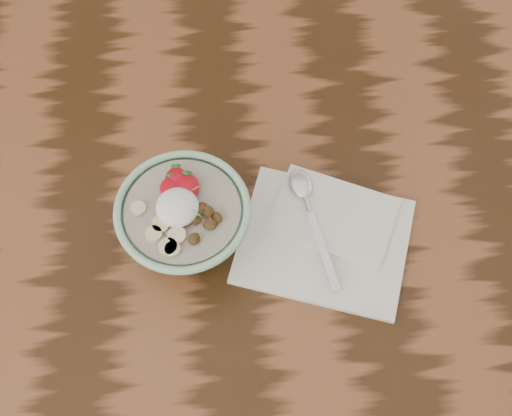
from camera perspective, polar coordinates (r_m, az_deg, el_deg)
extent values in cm
cube|color=#341D0D|center=(108.01, -2.63, -0.92)|extent=(160.00, 90.00, 4.00)
cylinder|color=#99CDA6|center=(104.16, -5.44, -2.49)|extent=(8.13, 8.13, 1.16)
torus|color=#99CDA6|center=(95.62, -5.92, -0.16)|extent=(18.49, 18.49, 1.07)
cylinder|color=#B2AB94|center=(96.14, -5.89, -0.31)|extent=(15.68, 15.68, 0.97)
ellipsoid|color=white|center=(94.73, -6.31, 0.06)|extent=(5.78, 5.78, 3.18)
ellipsoid|color=#B20816|center=(96.41, -6.78, 1.57)|extent=(3.17, 3.48, 1.74)
cone|color=#286623|center=(96.84, -6.83, 2.39)|extent=(1.40, 1.03, 1.52)
ellipsoid|color=#B20816|center=(96.25, -5.49, 1.70)|extent=(3.31, 3.64, 1.82)
cone|color=#286623|center=(96.71, -5.54, 2.56)|extent=(1.40, 1.03, 1.52)
ellipsoid|color=#B20816|center=(96.27, -5.56, 1.75)|extent=(3.41, 3.76, 1.88)
cone|color=#286623|center=(96.76, -5.61, 2.63)|extent=(1.40, 1.03, 1.52)
ellipsoid|color=#B20816|center=(97.09, -6.38, 2.37)|extent=(3.11, 3.42, 1.71)
cone|color=#286623|center=(97.52, -6.43, 3.17)|extent=(1.40, 1.03, 1.52)
cylinder|color=beige|center=(93.21, -7.06, -3.11)|extent=(2.46, 2.46, 0.70)
cylinder|color=beige|center=(94.22, -8.18, -2.06)|extent=(2.26, 2.26, 0.70)
cylinder|color=beige|center=(94.70, -7.62, -1.29)|extent=(2.43, 2.43, 0.70)
cylinder|color=beige|center=(93.73, -6.35, -2.21)|extent=(2.46, 2.46, 0.70)
cylinder|color=beige|center=(93.00, -6.70, -3.30)|extent=(2.07, 2.07, 0.70)
cylinder|color=beige|center=(96.17, -9.38, -0.02)|extent=(2.02, 2.02, 0.70)
ellipsoid|color=#4C3416|center=(93.98, -3.87, -1.33)|extent=(1.47, 1.38, 0.97)
ellipsoid|color=#4C3416|center=(94.36, -5.51, -1.05)|extent=(2.05, 2.05, 1.00)
ellipsoid|color=#4C3416|center=(94.64, -3.87, -0.27)|extent=(2.38, 2.35, 1.40)
ellipsoid|color=#4C3416|center=(94.26, -3.08, -0.75)|extent=(1.71, 1.90, 1.20)
ellipsoid|color=#4C3416|center=(93.11, -4.96, -2.46)|extent=(2.20, 2.26, 1.32)
ellipsoid|color=#4C3416|center=(94.32, -3.76, -0.95)|extent=(1.47, 1.50, 0.74)
ellipsoid|color=#4C3416|center=(94.86, -4.41, -0.03)|extent=(2.48, 2.42, 1.30)
ellipsoid|color=#4C3416|center=(93.81, -3.63, -1.32)|extent=(1.70, 1.61, 0.97)
ellipsoid|color=#4C3416|center=(94.35, -4.82, -0.99)|extent=(1.91, 1.88, 0.96)
cylinder|color=#5C913D|center=(94.16, -5.50, 0.74)|extent=(1.21, 0.31, 0.22)
cylinder|color=#5C913D|center=(94.47, -7.26, 0.71)|extent=(1.23, 0.89, 0.23)
cylinder|color=#5C913D|center=(94.04, -5.93, 0.51)|extent=(0.33, 1.25, 0.22)
cylinder|color=#5C913D|center=(93.68, -6.33, 0.00)|extent=(1.47, 0.23, 0.23)
cylinder|color=#5C913D|center=(93.11, -4.78, -0.41)|extent=(1.13, 1.07, 0.23)
cylinder|color=#5C913D|center=(94.80, -4.88, 1.58)|extent=(1.12, 0.65, 0.22)
cylinder|color=#5C913D|center=(94.47, -6.61, 0.87)|extent=(1.00, 0.92, 0.22)
cylinder|color=#5C913D|center=(94.45, -6.44, 0.88)|extent=(1.00, 0.54, 0.21)
cylinder|color=#5C913D|center=(93.47, -6.19, -0.23)|extent=(1.72, 0.63, 0.24)
cylinder|color=#5C913D|center=(93.97, -6.20, 0.37)|extent=(0.45, 1.12, 0.22)
cube|color=white|center=(104.14, 5.44, -2.68)|extent=(28.90, 26.09, 0.92)
cube|color=white|center=(105.23, 6.21, -0.61)|extent=(20.87, 18.25, 0.55)
cube|color=silver|center=(102.23, 5.38, -3.40)|extent=(3.48, 12.62, 0.38)
cylinder|color=silver|center=(105.14, 4.07, 0.47)|extent=(1.35, 3.37, 0.77)
ellipsoid|color=silver|center=(106.38, 3.57, 1.97)|extent=(4.21, 5.56, 1.04)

